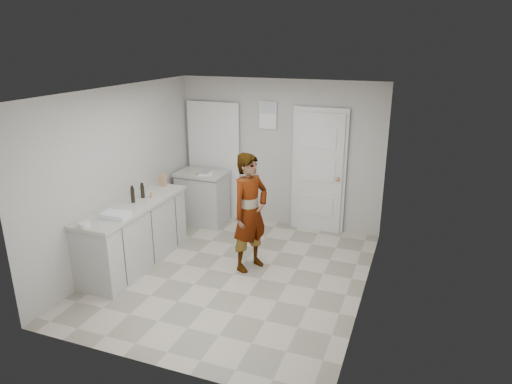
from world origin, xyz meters
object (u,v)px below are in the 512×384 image
at_px(person, 250,212).
at_px(spice_jar, 152,194).
at_px(baking_dish, 116,215).
at_px(cake_mix_box, 163,180).
at_px(oil_cruet_b, 133,194).
at_px(oil_cruet_a, 142,190).
at_px(egg_bowl, 84,225).

xyz_separation_m(person, spice_jar, (-1.46, -0.14, 0.13)).
height_order(person, baking_dish, person).
height_order(person, cake_mix_box, person).
bearing_deg(person, cake_mix_box, 101.39).
distance_m(spice_jar, oil_cruet_b, 0.32).
relative_size(spice_jar, oil_cruet_b, 0.35).
xyz_separation_m(oil_cruet_a, baking_dish, (0.11, -0.78, -0.08)).
bearing_deg(baking_dish, egg_bowl, -112.64).
distance_m(person, cake_mix_box, 1.66).
relative_size(cake_mix_box, baking_dish, 0.51).
relative_size(person, oil_cruet_b, 6.69).
bearing_deg(oil_cruet_a, oil_cruet_b, -92.25).
bearing_deg(baking_dish, spice_jar, 89.32).
bearing_deg(oil_cruet_b, egg_bowl, -92.63).
bearing_deg(spice_jar, oil_cruet_a, -153.71).
relative_size(person, oil_cruet_a, 7.37).
bearing_deg(cake_mix_box, person, -13.93).
relative_size(spice_jar, oil_cruet_a, 0.39).
bearing_deg(cake_mix_box, spice_jar, -75.37).
distance_m(cake_mix_box, spice_jar, 0.54).
xyz_separation_m(cake_mix_box, spice_jar, (0.14, -0.51, -0.05)).
distance_m(oil_cruet_a, oil_cruet_b, 0.23).
height_order(spice_jar, egg_bowl, spice_jar).
xyz_separation_m(cake_mix_box, oil_cruet_a, (0.02, -0.57, 0.02)).
bearing_deg(cake_mix_box, oil_cruet_b, -90.00).
bearing_deg(egg_bowl, cake_mix_box, 88.94).
relative_size(person, baking_dish, 4.62).
distance_m(cake_mix_box, oil_cruet_b, 0.80).
relative_size(cake_mix_box, spice_jar, 2.11).
xyz_separation_m(spice_jar, baking_dish, (-0.01, -0.84, -0.02)).
distance_m(oil_cruet_b, egg_bowl, 0.95).
bearing_deg(spice_jar, oil_cruet_b, -114.65).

